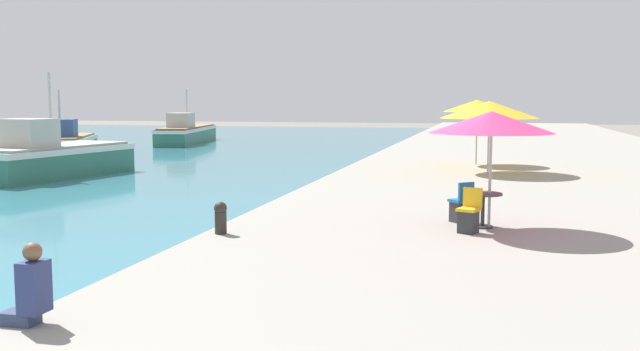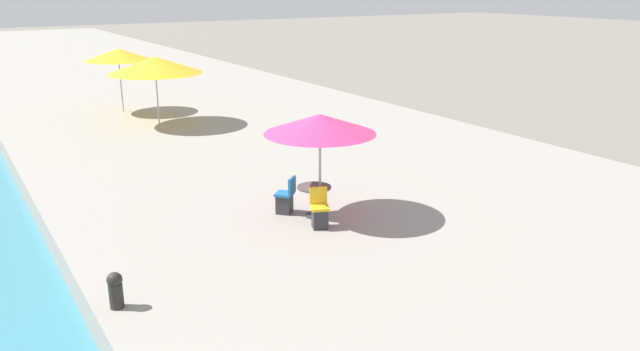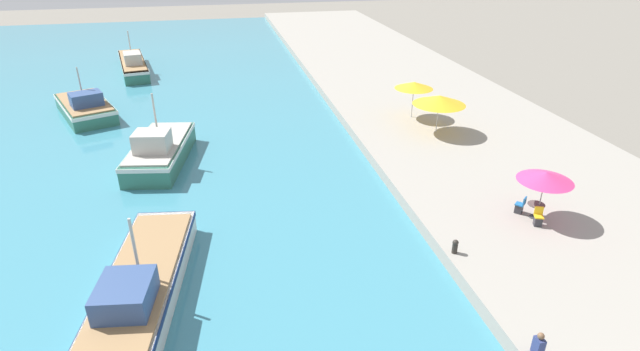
{
  "view_description": "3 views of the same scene",
  "coord_description": "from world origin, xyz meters",
  "px_view_note": "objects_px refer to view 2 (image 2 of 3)",
  "views": [
    {
      "loc": [
        5.67,
        -2.78,
        3.42
      ],
      "look_at": [
        1.5,
        14.5,
        1.52
      ],
      "focal_mm": 40.0,
      "sensor_mm": 36.0,
      "label": 1
    },
    {
      "loc": [
        -1.67,
        0.63,
        6.02
      ],
      "look_at": [
        5.66,
        12.45,
        1.72
      ],
      "focal_mm": 35.0,
      "sensor_mm": 36.0,
      "label": 2
    },
    {
      "loc": [
        -9.07,
        -5.84,
        13.33
      ],
      "look_at": [
        -4.0,
        18.0,
        1.32
      ],
      "focal_mm": 28.0,
      "sensor_mm": 36.0,
      "label": 3
    }
  ],
  "objects_px": {
    "cafe_table": "(314,195)",
    "cafe_umbrella_striped": "(118,55)",
    "mooring_bollard": "(115,289)",
    "cafe_chair_right": "(285,200)",
    "cafe_chair_left": "(320,214)",
    "cafe_umbrella_pink": "(320,124)",
    "cafe_umbrella_white": "(155,65)"
  },
  "relations": [
    {
      "from": "cafe_umbrella_white",
      "to": "mooring_bollard",
      "type": "distance_m",
      "value": 14.74
    },
    {
      "from": "cafe_table",
      "to": "cafe_chair_left",
      "type": "bearing_deg",
      "value": -111.53
    },
    {
      "from": "cafe_umbrella_pink",
      "to": "cafe_umbrella_striped",
      "type": "relative_size",
      "value": 0.92
    },
    {
      "from": "cafe_umbrella_pink",
      "to": "cafe_chair_right",
      "type": "height_order",
      "value": "cafe_umbrella_pink"
    },
    {
      "from": "cafe_umbrella_white",
      "to": "cafe_umbrella_pink",
      "type": "bearing_deg",
      "value": -89.51
    },
    {
      "from": "mooring_bollard",
      "to": "cafe_table",
      "type": "bearing_deg",
      "value": 20.9
    },
    {
      "from": "cafe_umbrella_white",
      "to": "cafe_chair_right",
      "type": "distance_m",
      "value": 11.35
    },
    {
      "from": "cafe_table",
      "to": "mooring_bollard",
      "type": "distance_m",
      "value": 5.5
    },
    {
      "from": "cafe_umbrella_white",
      "to": "cafe_umbrella_striped",
      "type": "distance_m",
      "value": 3.39
    },
    {
      "from": "cafe_chair_right",
      "to": "mooring_bollard",
      "type": "bearing_deg",
      "value": 166.75
    },
    {
      "from": "cafe_table",
      "to": "mooring_bollard",
      "type": "xyz_separation_m",
      "value": [
        -5.13,
        -1.96,
        -0.18
      ]
    },
    {
      "from": "cafe_umbrella_striped",
      "to": "mooring_bollard",
      "type": "xyz_separation_m",
      "value": [
        -4.67,
        -17.01,
        -2.09
      ]
    },
    {
      "from": "cafe_table",
      "to": "cafe_umbrella_striped",
      "type": "bearing_deg",
      "value": 91.77
    },
    {
      "from": "cafe_umbrella_pink",
      "to": "cafe_chair_right",
      "type": "distance_m",
      "value": 2.09
    },
    {
      "from": "cafe_umbrella_white",
      "to": "cafe_umbrella_striped",
      "type": "bearing_deg",
      "value": 98.46
    },
    {
      "from": "cafe_table",
      "to": "cafe_chair_right",
      "type": "bearing_deg",
      "value": 131.51
    },
    {
      "from": "cafe_umbrella_striped",
      "to": "mooring_bollard",
      "type": "relative_size",
      "value": 4.31
    },
    {
      "from": "cafe_umbrella_pink",
      "to": "cafe_umbrella_striped",
      "type": "bearing_deg",
      "value": 92.27
    },
    {
      "from": "cafe_umbrella_white",
      "to": "cafe_table",
      "type": "relative_size",
      "value": 4.48
    },
    {
      "from": "cafe_chair_right",
      "to": "mooring_bollard",
      "type": "xyz_separation_m",
      "value": [
        -4.65,
        -2.5,
        0.02
      ]
    },
    {
      "from": "cafe_umbrella_white",
      "to": "mooring_bollard",
      "type": "relative_size",
      "value": 5.48
    },
    {
      "from": "cafe_chair_right",
      "to": "mooring_bollard",
      "type": "distance_m",
      "value": 5.28
    },
    {
      "from": "cafe_umbrella_striped",
      "to": "cafe_umbrella_white",
      "type": "bearing_deg",
      "value": -81.54
    },
    {
      "from": "cafe_umbrella_pink",
      "to": "mooring_bollard",
      "type": "height_order",
      "value": "cafe_umbrella_pink"
    },
    {
      "from": "cafe_chair_left",
      "to": "cafe_chair_right",
      "type": "relative_size",
      "value": 1.0
    },
    {
      "from": "cafe_umbrella_pink",
      "to": "cafe_chair_left",
      "type": "bearing_deg",
      "value": -122.43
    },
    {
      "from": "mooring_bollard",
      "to": "cafe_umbrella_pink",
      "type": "bearing_deg",
      "value": 19.98
    },
    {
      "from": "cafe_umbrella_white",
      "to": "cafe_table",
      "type": "xyz_separation_m",
      "value": [
        -0.03,
        -11.7,
        -1.79
      ]
    },
    {
      "from": "cafe_chair_left",
      "to": "cafe_chair_right",
      "type": "bearing_deg",
      "value": -58.48
    },
    {
      "from": "cafe_chair_left",
      "to": "cafe_chair_right",
      "type": "distance_m",
      "value": 1.23
    },
    {
      "from": "cafe_umbrella_striped",
      "to": "cafe_chair_right",
      "type": "relative_size",
      "value": 3.1
    },
    {
      "from": "cafe_umbrella_striped",
      "to": "cafe_table",
      "type": "distance_m",
      "value": 15.18
    }
  ]
}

